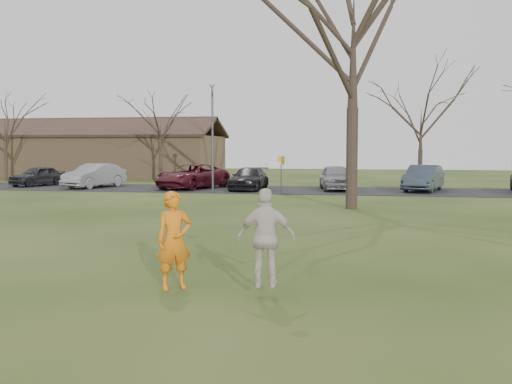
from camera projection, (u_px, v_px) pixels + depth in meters
ground at (214, 293)px, 10.41m from camera, size 120.00×120.00×0.00m
parking_strip at (322, 190)px, 34.90m from camera, size 62.00×6.50×0.04m
player_defender at (174, 240)px, 10.71m from camera, size 0.78×0.72×1.79m
car_0 at (38, 176)px, 38.69m from camera, size 2.69×4.12×1.30m
car_1 at (94, 176)px, 37.08m from camera, size 2.66×4.80×1.50m
car_2 at (192, 176)px, 36.23m from camera, size 4.09×5.92×1.50m
car_3 at (249, 179)px, 35.16m from camera, size 1.87×4.54×1.31m
car_4 at (336, 177)px, 34.96m from camera, size 2.46×4.65×1.51m
car_5 at (423, 178)px, 34.08m from camera, size 2.83×4.83×1.51m
catching_play at (266, 238)px, 10.02m from camera, size 1.04×0.54×2.14m
building at (103, 155)px, 51.19m from camera, size 20.60×8.50×5.14m
lamp_post at (212, 122)px, 33.26m from camera, size 0.34×0.34×6.27m
sign_yellow at (281, 168)px, 32.22m from camera, size 0.35×0.35×2.08m
big_tree at (353, 39)px, 24.20m from camera, size 9.00×9.00×14.00m
small_tree_row at (395, 127)px, 38.75m from camera, size 55.00×5.90×8.50m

